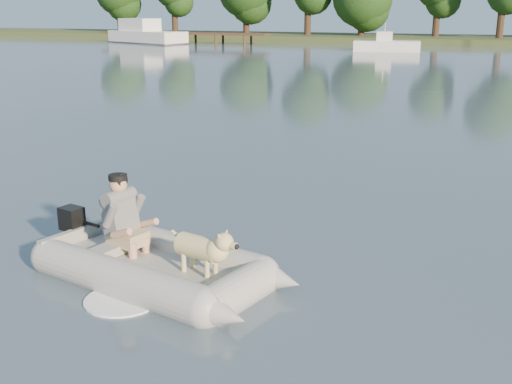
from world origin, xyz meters
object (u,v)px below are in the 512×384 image
at_px(dock, 183,38).
at_px(cabin_cruiser, 147,31).
at_px(dog, 199,251).
at_px(dinghy, 157,236).
at_px(man, 121,212).
at_px(motorboat, 387,38).

bearing_deg(dock, cabin_cruiser, -148.43).
bearing_deg(cabin_cruiser, dog, -38.66).
bearing_deg(dinghy, man, 175.76).
bearing_deg(motorboat, dock, 157.61).
height_order(dinghy, man, man).
xyz_separation_m(dock, dinghy, (25.91, -52.05, 0.10)).
distance_m(dock, dog, 58.54).
xyz_separation_m(dock, cabin_cruiser, (-2.98, -1.83, 0.68)).
bearing_deg(dog, dinghy, -175.43).
relative_size(dog, cabin_cruiser, 0.11).
bearing_deg(dinghy, motorboat, 110.02).
bearing_deg(dog, dock, 131.29).
bearing_deg(dog, motorboat, 110.81).
xyz_separation_m(man, motorboat, (-4.00, 46.55, 0.25)).
distance_m(dinghy, motorboat, 47.02).
height_order(dock, dog, dock).
bearing_deg(dock, man, -64.05).
bearing_deg(dock, motorboat, -13.93).
bearing_deg(dog, cabin_cruiser, 134.72).
distance_m(man, cabin_cruiser, 57.39).
distance_m(dock, dinghy, 58.14).
bearing_deg(man, motorboat, 109.20).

